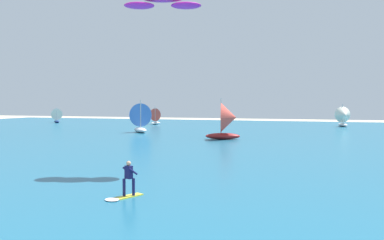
# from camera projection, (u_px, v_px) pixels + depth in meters

# --- Properties ---
(ocean) EXTENTS (160.00, 90.00, 0.10)m
(ocean) POSITION_uv_depth(u_px,v_px,m) (284.00, 137.00, 51.70)
(ocean) COLOR #1E607F
(ocean) RESTS_ON ground
(kitesurfer) EXTENTS (1.30, 2.02, 1.67)m
(kitesurfer) POSITION_uv_depth(u_px,v_px,m) (125.00, 184.00, 18.23)
(kitesurfer) COLOR yellow
(kitesurfer) RESTS_ON ocean
(kite) EXTENTS (5.05, 3.01, 0.73)m
(kite) POSITION_uv_depth(u_px,v_px,m) (163.00, 3.00, 24.67)
(kite) COLOR #B21999
(sailboat_mid_left) EXTENTS (3.26, 3.67, 4.12)m
(sailboat_mid_left) POSITION_uv_depth(u_px,v_px,m) (344.00, 116.00, 72.14)
(sailboat_mid_left) COLOR silver
(sailboat_mid_left) RESTS_ON ocean
(sailboat_anchored_offshore) EXTENTS (4.34, 3.78, 4.90)m
(sailboat_anchored_offshore) POSITION_uv_depth(u_px,v_px,m) (228.00, 121.00, 47.18)
(sailboat_anchored_offshore) COLOR maroon
(sailboat_anchored_offshore) RESTS_ON ocean
(sailboat_mid_right) EXTENTS (4.23, 4.27, 4.82)m
(sailboat_mid_right) POSITION_uv_depth(u_px,v_px,m) (139.00, 117.00, 58.68)
(sailboat_mid_right) COLOR white
(sailboat_mid_right) RESTS_ON ocean
(sailboat_heeled_over) EXTENTS (3.10, 3.02, 3.47)m
(sailboat_heeled_over) POSITION_uv_depth(u_px,v_px,m) (56.00, 115.00, 87.36)
(sailboat_heeled_over) COLOR navy
(sailboat_heeled_over) RESTS_ON ocean
(sailboat_far_left) EXTENTS (2.74, 3.20, 3.67)m
(sailboat_far_left) POSITION_uv_depth(u_px,v_px,m) (157.00, 116.00, 80.50)
(sailboat_far_left) COLOR white
(sailboat_far_left) RESTS_ON ocean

